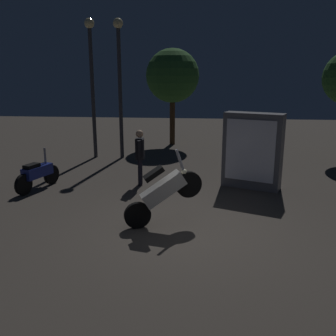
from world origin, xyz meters
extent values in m
plane|color=#4C443D|center=(0.00, 0.00, 0.00)|extent=(40.00, 40.00, 0.00)
cylinder|color=black|center=(-0.97, 0.04, 0.28)|extent=(0.56, 0.29, 0.56)
cylinder|color=black|center=(0.06, 0.42, 0.86)|extent=(0.56, 0.29, 0.56)
cube|color=beige|center=(-0.46, 0.23, 0.80)|extent=(1.01, 0.62, 0.76)
cube|color=black|center=(-0.65, 0.16, 1.15)|extent=(0.48, 0.37, 0.32)
cylinder|color=gray|center=(-0.13, 0.35, 1.41)|extent=(0.21, 0.13, 0.44)
sphere|color=#F2EABF|center=(-0.04, 0.39, 1.14)|extent=(0.12, 0.12, 0.12)
cylinder|color=black|center=(-4.37, 1.89, 0.28)|extent=(0.26, 0.56, 0.56)
cylinder|color=black|center=(-4.04, 2.94, 0.28)|extent=(0.26, 0.56, 0.56)
cube|color=navy|center=(-4.20, 2.41, 0.51)|extent=(0.57, 1.00, 0.30)
cube|color=black|center=(-4.26, 2.22, 0.71)|extent=(0.36, 0.49, 0.10)
cylinder|color=gray|center=(-4.10, 2.75, 0.89)|extent=(0.07, 0.07, 0.45)
sphere|color=#F2EABF|center=(-4.07, 2.84, 0.56)|extent=(0.12, 0.12, 0.12)
cylinder|color=black|center=(-1.46, 3.18, 0.39)|extent=(0.12, 0.12, 0.78)
cylinder|color=black|center=(-1.44, 3.02, 0.39)|extent=(0.12, 0.12, 0.78)
cube|color=black|center=(-1.45, 3.10, 1.06)|extent=(0.28, 0.38, 0.58)
sphere|color=tan|center=(-1.45, 3.10, 1.49)|extent=(0.21, 0.21, 0.21)
cylinder|color=black|center=(-1.48, 3.34, 1.09)|extent=(0.11, 0.19, 0.53)
cylinder|color=black|center=(-1.42, 2.86, 1.09)|extent=(0.11, 0.19, 0.53)
cylinder|color=black|center=(1.42, 5.38, 0.43)|extent=(0.12, 0.12, 0.86)
cylinder|color=black|center=(1.41, 5.22, 0.43)|extent=(0.12, 0.12, 0.86)
cube|color=black|center=(1.41, 5.30, 1.18)|extent=(0.28, 0.39, 0.64)
sphere|color=tan|center=(1.41, 5.30, 1.65)|extent=(0.24, 0.24, 0.24)
cylinder|color=black|center=(1.44, 5.53, 1.21)|extent=(0.11, 0.20, 0.58)
cylinder|color=black|center=(1.39, 5.06, 1.21)|extent=(0.11, 0.20, 0.58)
cylinder|color=#38383D|center=(-2.77, 6.58, 2.36)|extent=(0.14, 0.14, 4.73)
sphere|color=#F9E59E|center=(-2.77, 6.58, 4.87)|extent=(0.36, 0.36, 0.36)
cylinder|color=#38383D|center=(-3.81, 6.59, 2.37)|extent=(0.14, 0.14, 4.74)
sphere|color=#F9E59E|center=(-3.81, 6.59, 4.88)|extent=(0.36, 0.36, 0.36)
cylinder|color=#4C331E|center=(-1.09, 9.57, 1.12)|extent=(0.24, 0.24, 2.24)
sphere|color=#336B2D|center=(-1.09, 9.57, 3.06)|extent=(2.35, 2.35, 2.35)
cube|color=#595960|center=(1.71, 3.19, 1.05)|extent=(1.67, 1.06, 2.10)
cube|color=white|center=(1.61, 2.94, 1.10)|extent=(1.26, 0.53, 1.68)
camera|label=1|loc=(0.35, -6.93, 3.09)|focal=39.06mm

